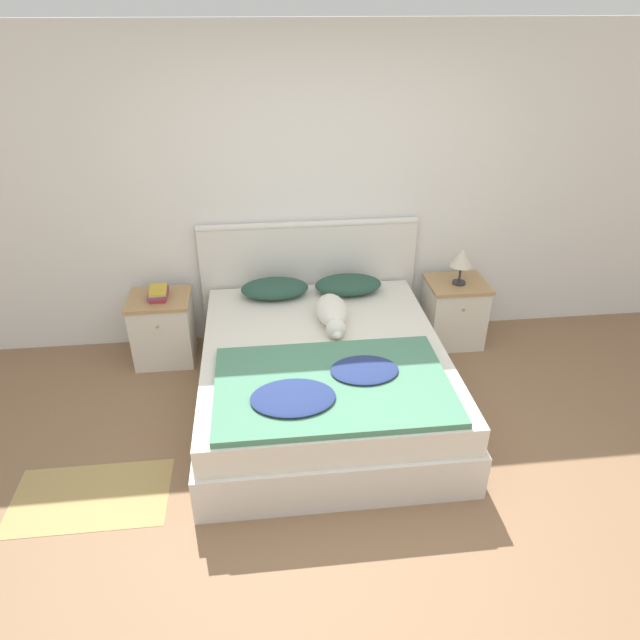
{
  "coord_description": "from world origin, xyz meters",
  "views": [
    {
      "loc": [
        -0.5,
        -2.37,
        2.68
      ],
      "look_at": [
        -0.1,
        1.22,
        0.62
      ],
      "focal_mm": 32.0,
      "sensor_mm": 36.0,
      "label": 1
    }
  ],
  "objects_px": {
    "nightstand_left": "(163,328)",
    "pillow_right": "(348,285)",
    "bed": "(323,377)",
    "table_lamp": "(462,259)",
    "nightstand_right": "(454,312)",
    "book_stack": "(158,293)",
    "pillow_left": "(275,288)",
    "dog": "(332,313)"
  },
  "relations": [
    {
      "from": "nightstand_right",
      "to": "table_lamp",
      "type": "relative_size",
      "value": 1.85
    },
    {
      "from": "bed",
      "to": "table_lamp",
      "type": "distance_m",
      "value": 1.55
    },
    {
      "from": "pillow_left",
      "to": "pillow_right",
      "type": "distance_m",
      "value": 0.61
    },
    {
      "from": "dog",
      "to": "table_lamp",
      "type": "distance_m",
      "value": 1.23
    },
    {
      "from": "dog",
      "to": "book_stack",
      "type": "height_order",
      "value": "dog"
    },
    {
      "from": "pillow_right",
      "to": "book_stack",
      "type": "xyz_separation_m",
      "value": [
        -1.53,
        -0.02,
        0.02
      ]
    },
    {
      "from": "bed",
      "to": "table_lamp",
      "type": "bearing_deg",
      "value": 31.83
    },
    {
      "from": "nightstand_left",
      "to": "pillow_right",
      "type": "height_order",
      "value": "pillow_right"
    },
    {
      "from": "book_stack",
      "to": "nightstand_left",
      "type": "bearing_deg",
      "value": 175.88
    },
    {
      "from": "pillow_right",
      "to": "table_lamp",
      "type": "height_order",
      "value": "table_lamp"
    },
    {
      "from": "nightstand_left",
      "to": "pillow_right",
      "type": "relative_size",
      "value": 1.04
    },
    {
      "from": "pillow_right",
      "to": "dog",
      "type": "xyz_separation_m",
      "value": [
        -0.2,
        -0.49,
        0.01
      ]
    },
    {
      "from": "table_lamp",
      "to": "nightstand_right",
      "type": "bearing_deg",
      "value": 90.0
    },
    {
      "from": "nightstand_right",
      "to": "dog",
      "type": "xyz_separation_m",
      "value": [
        -1.13,
        -0.47,
        0.32
      ]
    },
    {
      "from": "nightstand_right",
      "to": "book_stack",
      "type": "bearing_deg",
      "value": -179.99
    },
    {
      "from": "pillow_left",
      "to": "table_lamp",
      "type": "bearing_deg",
      "value": -1.68
    },
    {
      "from": "pillow_right",
      "to": "table_lamp",
      "type": "relative_size",
      "value": 1.77
    },
    {
      "from": "bed",
      "to": "pillow_left",
      "type": "relative_size",
      "value": 3.71
    },
    {
      "from": "bed",
      "to": "nightstand_left",
      "type": "bearing_deg",
      "value": 147.3
    },
    {
      "from": "nightstand_right",
      "to": "pillow_left",
      "type": "height_order",
      "value": "pillow_left"
    },
    {
      "from": "bed",
      "to": "pillow_right",
      "type": "relative_size",
      "value": 3.71
    },
    {
      "from": "table_lamp",
      "to": "book_stack",
      "type": "bearing_deg",
      "value": 179.41
    },
    {
      "from": "bed",
      "to": "pillow_left",
      "type": "distance_m",
      "value": 0.93
    },
    {
      "from": "dog",
      "to": "table_lamp",
      "type": "xyz_separation_m",
      "value": [
        1.13,
        0.45,
        0.19
      ]
    },
    {
      "from": "nightstand_left",
      "to": "pillow_left",
      "type": "height_order",
      "value": "pillow_left"
    },
    {
      "from": "pillow_left",
      "to": "dog",
      "type": "height_order",
      "value": "dog"
    },
    {
      "from": "nightstand_left",
      "to": "book_stack",
      "type": "relative_size",
      "value": 2.46
    },
    {
      "from": "book_stack",
      "to": "dog",
      "type": "bearing_deg",
      "value": -19.52
    },
    {
      "from": "book_stack",
      "to": "table_lamp",
      "type": "height_order",
      "value": "table_lamp"
    },
    {
      "from": "bed",
      "to": "pillow_right",
      "type": "distance_m",
      "value": 0.93
    },
    {
      "from": "table_lamp",
      "to": "pillow_left",
      "type": "bearing_deg",
      "value": 178.32
    },
    {
      "from": "pillow_right",
      "to": "dog",
      "type": "distance_m",
      "value": 0.53
    },
    {
      "from": "nightstand_right",
      "to": "pillow_right",
      "type": "distance_m",
      "value": 0.98
    },
    {
      "from": "nightstand_left",
      "to": "nightstand_right",
      "type": "xyz_separation_m",
      "value": [
        2.47,
        0.0,
        0.0
      ]
    },
    {
      "from": "nightstand_right",
      "to": "book_stack",
      "type": "relative_size",
      "value": 2.46
    },
    {
      "from": "pillow_left",
      "to": "pillow_right",
      "type": "bearing_deg",
      "value": 0.0
    },
    {
      "from": "nightstand_left",
      "to": "table_lamp",
      "type": "distance_m",
      "value": 2.53
    },
    {
      "from": "dog",
      "to": "pillow_right",
      "type": "bearing_deg",
      "value": 68.21
    },
    {
      "from": "pillow_right",
      "to": "pillow_left",
      "type": "bearing_deg",
      "value": 180.0
    },
    {
      "from": "bed",
      "to": "pillow_left",
      "type": "bearing_deg",
      "value": 110.53
    },
    {
      "from": "bed",
      "to": "pillow_left",
      "type": "xyz_separation_m",
      "value": [
        -0.3,
        0.81,
        0.34
      ]
    },
    {
      "from": "book_stack",
      "to": "pillow_left",
      "type": "bearing_deg",
      "value": 1.21
    }
  ]
}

